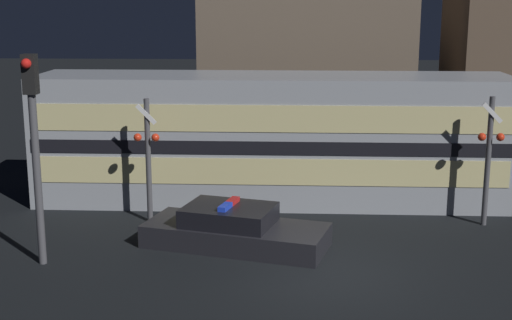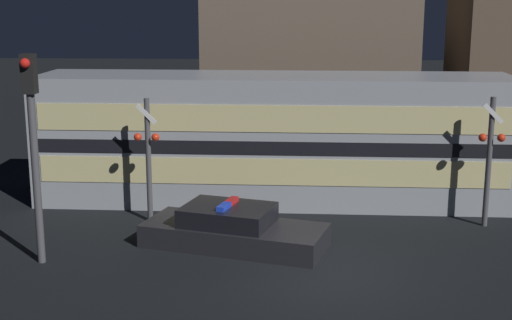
% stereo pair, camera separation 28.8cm
% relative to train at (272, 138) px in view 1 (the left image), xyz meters
% --- Properties ---
extents(ground_plane, '(120.00, 120.00, 0.00)m').
position_rel_train_xyz_m(ground_plane, '(1.47, -6.29, -1.95)').
color(ground_plane, black).
extents(train, '(14.38, 3.01, 3.90)m').
position_rel_train_xyz_m(train, '(0.00, 0.00, 0.00)').
color(train, '#999EA5').
rests_on(train, ground_plane).
extents(police_car, '(4.91, 2.97, 1.16)m').
position_rel_train_xyz_m(police_car, '(-0.84, -4.40, -1.53)').
color(police_car, black).
rests_on(police_car, ground_plane).
extents(crossing_signal_near, '(0.71, 0.33, 3.60)m').
position_rel_train_xyz_m(crossing_signal_near, '(5.96, -2.33, 0.03)').
color(crossing_signal_near, '#4C4C51').
rests_on(crossing_signal_near, ground_plane).
extents(crossing_signal_far, '(0.71, 0.33, 3.50)m').
position_rel_train_xyz_m(crossing_signal_far, '(-3.38, -2.50, -0.02)').
color(crossing_signal_far, '#4C4C51').
rests_on(crossing_signal_far, ground_plane).
extents(traffic_light_corner, '(0.30, 0.46, 4.95)m').
position_rel_train_xyz_m(traffic_light_corner, '(-5.30, -5.85, 1.09)').
color(traffic_light_corner, '#4C4C51').
rests_on(traffic_light_corner, ground_plane).
extents(building_left, '(8.11, 5.83, 8.25)m').
position_rel_train_xyz_m(building_left, '(1.12, 7.60, 2.17)').
color(building_left, brown).
rests_on(building_left, ground_plane).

